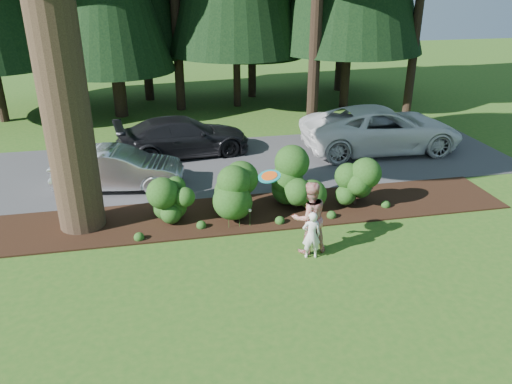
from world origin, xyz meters
The scene contains 11 objects.
ground centered at (0.00, 0.00, 0.00)m, with size 80.00×80.00×0.00m, color #285618.
mulch_bed centered at (0.00, 3.25, 0.03)m, with size 16.00×2.50×0.05m, color black.
driveway centered at (0.00, 7.50, 0.01)m, with size 22.00×6.00×0.03m, color #38383A.
shrub_row centered at (0.77, 3.14, 0.81)m, with size 6.53×1.60×1.61m.
lily_cluster centered at (-0.30, 2.40, 0.50)m, with size 0.69×0.09×0.57m.
car_silver_wagon centered at (-3.69, 5.94, 0.71)m, with size 1.44×4.13×1.36m, color silver.
car_white_suv centered at (6.37, 7.82, 0.91)m, with size 2.91×6.31×1.75m, color white.
car_dark_suv centered at (-1.37, 8.83, 0.77)m, with size 2.08×5.11×1.48m, color black.
child centered at (1.19, 0.51, 0.63)m, with size 0.46×0.30×1.26m, color white.
adult centered at (1.22, 0.82, 0.96)m, with size 0.93×0.72×1.91m, color #AD1D17.
frisbee centered at (0.16, 0.76, 2.18)m, with size 0.55×0.54×0.21m.
Camera 1 is at (-2.35, -9.85, 6.59)m, focal length 35.00 mm.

